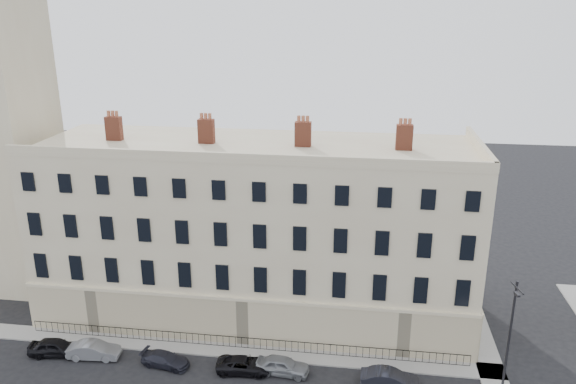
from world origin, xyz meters
The scene contains 11 objects.
terrace centered at (-5.97, 11.97, 7.50)m, with size 36.22×12.22×17.00m.
pavement_terrace centered at (-10.00, 5.00, 0.06)m, with size 48.00×2.00×0.12m, color gray.
pavement_east_return centered at (13.00, 8.00, 0.06)m, with size 2.00×24.00×0.12m, color gray.
railings centered at (-6.00, 5.40, 0.55)m, with size 35.00×0.04×0.96m.
car_a centered at (-20.14, 2.61, 0.68)m, with size 1.61×3.99×1.36m, color black.
car_b centered at (-17.00, 2.67, 0.66)m, with size 1.39×3.99×1.32m, color slate.
car_c centered at (-11.20, 2.44, 0.54)m, with size 1.52×3.74×1.08m, color #20212B.
car_d centered at (-5.17, 2.56, 0.57)m, with size 1.90×4.13×1.15m, color black.
car_e centered at (-2.32, 2.75, 0.67)m, with size 1.59×3.94×1.34m, color gray.
car_f centered at (5.42, 2.20, 0.68)m, with size 1.44×4.14×1.36m, color black.
streetlamp centered at (13.14, 2.40, 4.89)m, with size 0.61×1.88×8.83m.
Camera 1 is at (2.90, -31.91, 25.89)m, focal length 35.00 mm.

